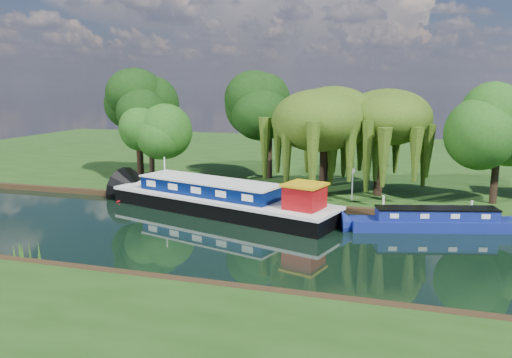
% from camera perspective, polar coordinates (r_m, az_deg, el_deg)
% --- Properties ---
extents(ground, '(120.00, 120.00, 0.00)m').
position_cam_1_polar(ground, '(30.32, 7.83, -7.52)').
color(ground, black).
extents(far_bank, '(120.00, 52.00, 0.45)m').
position_cam_1_polar(far_bank, '(63.31, 12.67, 2.11)').
color(far_bank, '#1A370F').
rests_on(far_bank, ground).
extents(dutch_barge, '(18.95, 9.36, 3.91)m').
position_cam_1_polar(dutch_barge, '(37.36, -3.99, -2.40)').
color(dutch_barge, black).
rests_on(dutch_barge, ground).
extents(narrowboat, '(11.22, 4.68, 1.62)m').
position_cam_1_polar(narrowboat, '(35.06, 19.87, -4.57)').
color(narrowboat, navy).
rests_on(narrowboat, ground).
extents(red_dinghy, '(3.93, 3.23, 0.71)m').
position_cam_1_polar(red_dinghy, '(42.12, -13.43, -2.51)').
color(red_dinghy, maroon).
rests_on(red_dinghy, ground).
extents(willow_left, '(6.97, 6.97, 8.36)m').
position_cam_1_polar(willow_left, '(41.19, 7.87, 6.57)').
color(willow_left, black).
rests_on(willow_left, far_bank).
extents(willow_right, '(6.41, 6.41, 7.81)m').
position_cam_1_polar(willow_right, '(41.66, 14.06, 5.89)').
color(willow_right, black).
rests_on(willow_right, far_bank).
extents(tree_far_left, '(4.36, 4.36, 7.02)m').
position_cam_1_polar(tree_far_left, '(46.74, -11.95, 5.39)').
color(tree_far_left, black).
rests_on(tree_far_left, far_bank).
extents(tree_far_back, '(5.66, 5.66, 9.52)m').
position_cam_1_polar(tree_far_back, '(50.82, -13.35, 7.79)').
color(tree_far_back, black).
rests_on(tree_far_back, far_bank).
extents(tree_far_mid, '(5.75, 5.75, 9.41)m').
position_cam_1_polar(tree_far_mid, '(48.17, 1.50, 7.75)').
color(tree_far_mid, black).
rests_on(tree_far_mid, far_bank).
extents(tree_far_right, '(4.83, 4.83, 7.90)m').
position_cam_1_polar(tree_far_right, '(41.76, 26.00, 4.77)').
color(tree_far_right, black).
rests_on(tree_far_right, far_bank).
extents(lamppost, '(0.36, 0.36, 2.56)m').
position_cam_1_polar(lamppost, '(39.80, 11.00, 0.37)').
color(lamppost, silver).
rests_on(lamppost, far_bank).
extents(mooring_posts, '(19.16, 0.16, 1.00)m').
position_cam_1_polar(mooring_posts, '(38.15, 9.10, -2.26)').
color(mooring_posts, silver).
rests_on(mooring_posts, far_bank).
extents(reeds_near, '(33.70, 1.50, 1.10)m').
position_cam_1_polar(reeds_near, '(22.88, 22.41, -13.02)').
color(reeds_near, '#214C14').
rests_on(reeds_near, ground).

